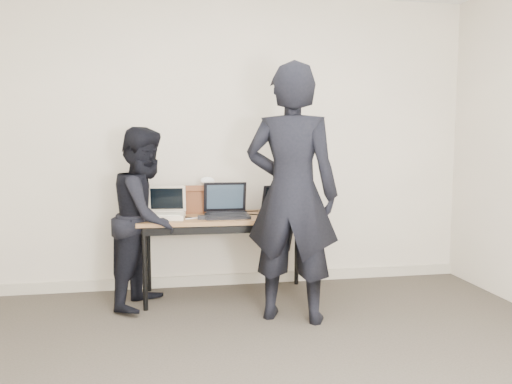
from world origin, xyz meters
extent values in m
cube|color=beige|center=(0.00, 2.27, 1.35)|extent=(4.50, 0.05, 2.70)
cube|color=brown|center=(-0.11, 1.88, 0.70)|extent=(1.51, 0.67, 0.03)
cylinder|color=black|center=(-0.80, 1.63, 0.34)|extent=(0.04, 0.04, 0.68)
cylinder|color=black|center=(0.58, 1.60, 0.34)|extent=(0.04, 0.04, 0.68)
cylinder|color=black|center=(-0.79, 2.16, 0.34)|extent=(0.04, 0.04, 0.68)
cylinder|color=black|center=(0.59, 2.13, 0.34)|extent=(0.04, 0.04, 0.68)
cube|color=black|center=(-0.11, 1.60, 0.64)|extent=(1.40, 0.04, 0.06)
cube|color=beige|center=(-0.64, 1.80, 0.74)|extent=(0.35, 0.30, 0.04)
cube|color=beige|center=(-0.64, 1.77, 0.76)|extent=(0.28, 0.18, 0.01)
cube|color=beige|center=(-0.62, 1.95, 0.87)|extent=(0.33, 0.09, 0.22)
cube|color=black|center=(-0.62, 1.94, 0.87)|extent=(0.28, 0.07, 0.18)
cube|color=beige|center=(-0.62, 1.93, 0.76)|extent=(0.29, 0.05, 0.02)
cube|color=black|center=(-0.12, 1.77, 0.73)|extent=(0.37, 0.28, 0.02)
cube|color=black|center=(-0.12, 1.74, 0.75)|extent=(0.31, 0.16, 0.01)
cube|color=black|center=(-0.12, 1.95, 0.87)|extent=(0.37, 0.09, 0.26)
cube|color=#26333F|center=(-0.12, 1.94, 0.88)|extent=(0.32, 0.07, 0.21)
cube|color=black|center=(-0.12, 1.91, 0.74)|extent=(0.33, 0.02, 0.02)
cube|color=black|center=(0.43, 1.96, 0.73)|extent=(0.37, 0.30, 0.02)
cube|color=black|center=(0.44, 1.93, 0.74)|extent=(0.29, 0.18, 0.01)
cube|color=black|center=(0.40, 2.11, 0.85)|extent=(0.34, 0.15, 0.22)
cube|color=black|center=(0.41, 2.10, 0.85)|extent=(0.29, 0.12, 0.18)
cube|color=black|center=(0.41, 2.07, 0.74)|extent=(0.29, 0.07, 0.02)
cube|color=#5E3018|center=(-0.29, 2.10, 0.84)|extent=(0.37, 0.17, 0.24)
cube|color=#5E3018|center=(-0.29, 2.04, 0.94)|extent=(0.36, 0.09, 0.07)
cube|color=#5E3018|center=(-0.13, 2.10, 0.82)|extent=(0.02, 0.10, 0.02)
ellipsoid|color=white|center=(-0.26, 2.10, 1.00)|extent=(0.14, 0.11, 0.08)
cube|color=black|center=(0.52, 2.06, 0.79)|extent=(0.28, 0.25, 0.15)
cube|color=black|center=(-0.33, 1.70, 0.74)|extent=(0.09, 0.06, 0.03)
cube|color=black|center=(0.19, 1.84, 0.72)|extent=(0.29, 0.18, 0.01)
cube|color=silver|center=(-0.12, 1.76, 0.72)|extent=(0.19, 0.17, 0.01)
cube|color=silver|center=(-0.34, 1.78, 0.72)|extent=(0.26, 0.12, 0.01)
cube|color=black|center=(0.08, 2.08, 0.72)|extent=(0.25, 0.01, 0.01)
cube|color=black|center=(0.42, 1.86, 0.72)|extent=(0.17, 0.21, 0.01)
cube|color=black|center=(-0.53, 1.90, 0.72)|extent=(0.24, 0.24, 0.01)
imported|color=black|center=(0.31, 1.24, 0.97)|extent=(0.83, 0.71, 1.94)
imported|color=black|center=(-0.79, 1.78, 0.74)|extent=(0.79, 0.88, 1.48)
cube|color=#B9AF99|center=(0.00, 2.23, 0.05)|extent=(4.50, 0.03, 0.10)
camera|label=1|loc=(-0.60, -2.38, 1.38)|focal=35.00mm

